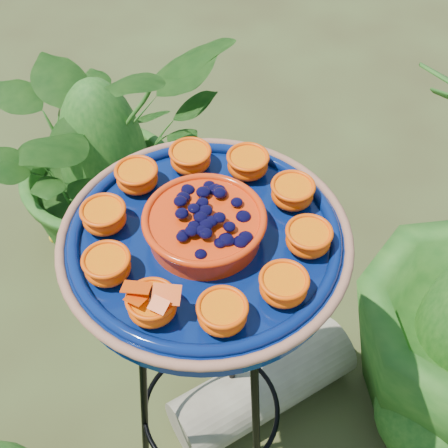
{
  "coord_description": "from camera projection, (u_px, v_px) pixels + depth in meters",
  "views": [
    {
      "loc": [
        0.19,
        -0.6,
        1.77
      ],
      "look_at": [
        0.0,
        0.05,
        1.0
      ],
      "focal_mm": 50.0,
      "sensor_mm": 36.0,
      "label": 1
    }
  ],
  "objects": [
    {
      "name": "shrub_back_left",
      "position": [
        102.0,
        149.0,
        2.0
      ],
      "size": [
        1.01,
        1.03,
        0.87
      ],
      "primitive_type": "imported",
      "rotation": [
        0.0,
        0.0,
        0.92
      ],
      "color": "#174813",
      "rests_on": "ground"
    },
    {
      "name": "driftwood_log",
      "position": [
        263.0,
        386.0,
        1.82
      ],
      "size": [
        0.51,
        0.53,
        0.18
      ],
      "primitive_type": "cylinder",
      "rotation": [
        0.0,
        1.57,
        0.82
      ],
      "color": "gray",
      "rests_on": "ground"
    },
    {
      "name": "feeder_dish",
      "position": [
        205.0,
        237.0,
        1.04
      ],
      "size": [
        0.5,
        0.5,
        0.11
      ],
      "rotation": [
        0.0,
        0.0,
        -0.04
      ],
      "color": "#06184E",
      "rests_on": "tripod_stand"
    },
    {
      "name": "tripod_stand",
      "position": [
        209.0,
        360.0,
        1.35
      ],
      "size": [
        0.36,
        0.37,
        0.93
      ],
      "rotation": [
        0.0,
        0.0,
        -0.04
      ],
      "color": "black",
      "rests_on": "ground"
    }
  ]
}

